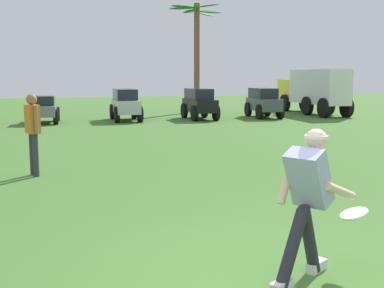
% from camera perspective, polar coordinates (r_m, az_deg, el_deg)
% --- Properties ---
extents(frisbee_thrower, '(1.09, 0.57, 1.41)m').
position_cam_1_polar(frisbee_thrower, '(4.60, 13.56, -6.02)').
color(frisbee_thrower, '#23232D').
rests_on(frisbee_thrower, ground_plane).
extents(frisbee_in_flight, '(0.31, 0.32, 0.11)m').
position_cam_1_polar(frisbee_in_flight, '(5.07, 18.66, -7.84)').
color(frisbee_in_flight, white).
extents(teammate_near_sideline, '(0.30, 0.49, 1.56)m').
position_cam_1_polar(teammate_near_sideline, '(9.58, -18.35, 1.93)').
color(teammate_near_sideline, '#33333D').
rests_on(teammate_near_sideline, ground_plane).
extents(parked_car_slot_d, '(1.21, 2.25, 1.10)m').
position_cam_1_polar(parked_car_slot_d, '(20.41, -17.05, 3.98)').
color(parked_car_slot_d, slate).
rests_on(parked_car_slot_d, ground_plane).
extents(parked_car_slot_e, '(1.19, 2.42, 1.34)m').
position_cam_1_polar(parked_car_slot_e, '(20.78, -7.90, 4.76)').
color(parked_car_slot_e, '#B7BABF').
rests_on(parked_car_slot_e, ground_plane).
extents(parked_car_slot_f, '(1.17, 2.41, 1.34)m').
position_cam_1_polar(parked_car_slot_f, '(21.29, 0.87, 4.92)').
color(parked_car_slot_f, black).
rests_on(parked_car_slot_f, ground_plane).
extents(parked_car_slot_g, '(1.37, 2.48, 1.34)m').
position_cam_1_polar(parked_car_slot_g, '(22.37, 8.47, 4.98)').
color(parked_car_slot_g, '#474C51').
rests_on(parked_car_slot_g, ground_plane).
extents(box_truck, '(1.69, 5.96, 2.20)m').
position_cam_1_polar(box_truck, '(24.91, 14.15, 6.31)').
color(box_truck, yellow).
rests_on(box_truck, ground_plane).
extents(palm_tree_right_of_centre, '(3.02, 3.23, 5.63)m').
position_cam_1_polar(palm_tree_right_of_centre, '(25.77, 0.56, 11.75)').
color(palm_tree_right_of_centre, brown).
rests_on(palm_tree_right_of_centre, ground_plane).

